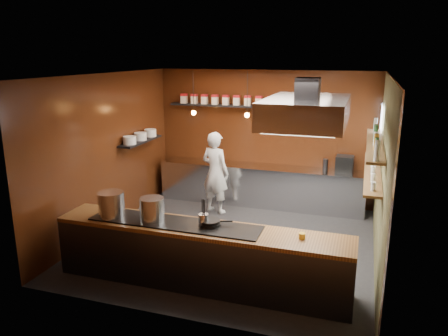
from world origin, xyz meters
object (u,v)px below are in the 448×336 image
at_px(stockpot_large, 111,204).
at_px(chef, 215,173).
at_px(extractor_hood, 307,111).
at_px(stockpot_small, 152,209).
at_px(espresso_machine, 345,164).

relative_size(stockpot_large, chef, 0.22).
bearing_deg(stockpot_large, extractor_hood, 25.13).
bearing_deg(stockpot_large, stockpot_small, 4.95).
height_order(extractor_hood, stockpot_small, extractor_hood).
distance_m(stockpot_small, chef, 3.02).
relative_size(stockpot_small, chef, 0.21).
bearing_deg(extractor_hood, chef, 139.53).
xyz_separation_m(extractor_hood, chef, (-2.10, 1.79, -1.62)).
bearing_deg(stockpot_large, chef, 78.80).
relative_size(extractor_hood, stockpot_small, 5.45).
xyz_separation_m(stockpot_large, espresso_machine, (3.23, 3.88, -0.05)).
xyz_separation_m(stockpot_large, chef, (0.61, 3.07, -0.25)).
bearing_deg(chef, extractor_hood, 155.99).
bearing_deg(stockpot_small, extractor_hood, 30.59).
xyz_separation_m(stockpot_small, chef, (-0.05, 3.01, -0.23)).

